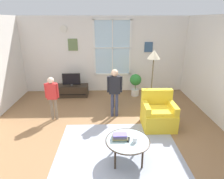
{
  "coord_description": "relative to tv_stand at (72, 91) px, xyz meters",
  "views": [
    {
      "loc": [
        0.07,
        -3.57,
        2.49
      ],
      "look_at": [
        0.19,
        0.5,
        0.99
      ],
      "focal_mm": 30.75,
      "sensor_mm": 36.0,
      "label": 1
    }
  ],
  "objects": [
    {
      "name": "ground_plane",
      "position": [
        1.11,
        -2.64,
        -0.2
      ],
      "size": [
        6.27,
        6.86,
        0.02
      ],
      "primitive_type": "cube",
      "color": "olive"
    },
    {
      "name": "back_wall",
      "position": [
        1.12,
        0.55,
        1.13
      ],
      "size": [
        5.67,
        0.17,
        2.61
      ],
      "color": "silver",
      "rests_on": "ground_plane"
    },
    {
      "name": "area_rug",
      "position": [
        1.41,
        -2.94,
        -0.19
      ],
      "size": [
        2.46,
        1.91,
        0.01
      ],
      "primitive_type": "cube",
      "color": "#999EAD",
      "rests_on": "ground_plane"
    },
    {
      "name": "tv_stand",
      "position": [
        0.0,
        0.0,
        0.0
      ],
      "size": [
        1.07,
        0.48,
        0.38
      ],
      "color": "#2D2319",
      "rests_on": "ground_plane"
    },
    {
      "name": "television",
      "position": [
        0.0,
        -0.0,
        0.41
      ],
      "size": [
        0.6,
        0.08,
        0.41
      ],
      "color": "#4C4C4C",
      "rests_on": "tv_stand"
    },
    {
      "name": "armchair",
      "position": [
        2.43,
        -2.07,
        0.14
      ],
      "size": [
        0.76,
        0.74,
        0.87
      ],
      "color": "yellow",
      "rests_on": "ground_plane"
    },
    {
      "name": "coffee_table",
      "position": [
        1.56,
        -3.26,
        0.21
      ],
      "size": [
        0.82,
        0.82,
        0.43
      ],
      "color": "#99B2B7",
      "rests_on": "ground_plane"
    },
    {
      "name": "book_stack",
      "position": [
        1.42,
        -3.21,
        0.28
      ],
      "size": [
        0.28,
        0.2,
        0.1
      ],
      "color": "slate",
      "rests_on": "coffee_table"
    },
    {
      "name": "cup",
      "position": [
        1.68,
        -3.32,
        0.28
      ],
      "size": [
        0.08,
        0.08,
        0.1
      ],
      "primitive_type": "cylinder",
      "color": "white",
      "rests_on": "coffee_table"
    },
    {
      "name": "remote_near_books",
      "position": [
        1.57,
        -3.26,
        0.24
      ],
      "size": [
        0.07,
        0.15,
        0.02
      ],
      "primitive_type": "cube",
      "rotation": [
        0.0,
        0.0,
        -0.23
      ],
      "color": "black",
      "rests_on": "coffee_table"
    },
    {
      "name": "person_red_shirt",
      "position": [
        -0.2,
        -1.65,
        0.53
      ],
      "size": [
        0.35,
        0.16,
        1.16
      ],
      "color": "#726656",
      "rests_on": "ground_plane"
    },
    {
      "name": "person_black_shirt",
      "position": [
        1.39,
        -1.53,
        0.63
      ],
      "size": [
        0.4,
        0.18,
        1.31
      ],
      "color": "#333851",
      "rests_on": "ground_plane"
    },
    {
      "name": "person_green_shirt",
      "position": [
        1.43,
        -0.97,
        0.49
      ],
      "size": [
        0.33,
        0.15,
        1.09
      ],
      "color": "black",
      "rests_on": "ground_plane"
    },
    {
      "name": "potted_plant_by_window",
      "position": [
        2.17,
        -0.05,
        0.29
      ],
      "size": [
        0.39,
        0.39,
        0.77
      ],
      "color": "silver",
      "rests_on": "ground_plane"
    },
    {
      "name": "floor_lamp",
      "position": [
        2.36,
        -1.51,
        1.31
      ],
      "size": [
        0.32,
        0.32,
        1.79
      ],
      "color": "black",
      "rests_on": "ground_plane"
    }
  ]
}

